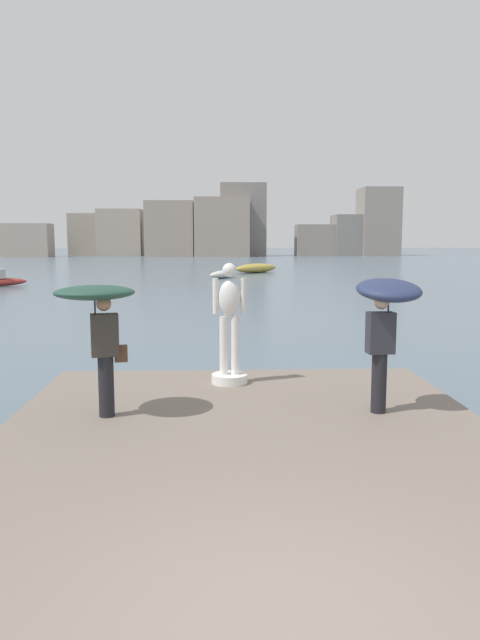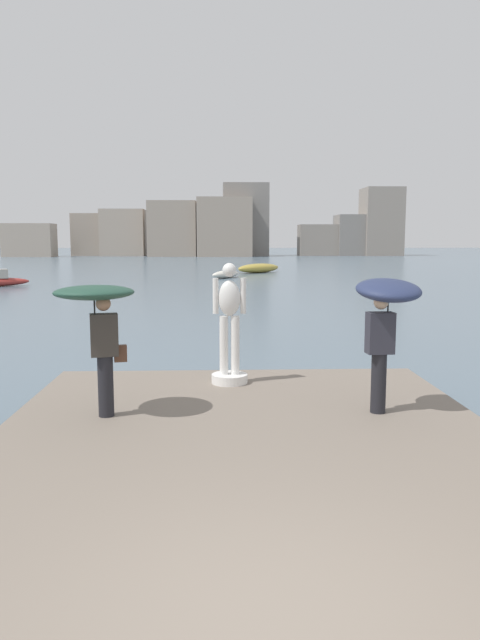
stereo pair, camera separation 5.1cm
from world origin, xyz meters
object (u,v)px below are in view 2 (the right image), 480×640
onlooker_right (386,309)px  boat_mid (259,268)px  statue_white_figure (229,333)px  onlooker_left (97,311)px  boat_rightward (226,274)px

onlooker_right → boat_mid: (1.38, 45.57, -1.51)m
boat_mid → statue_white_figure: bearing=-94.7°
statue_white_figure → onlooker_left: bearing=-134.6°
onlooker_left → boat_rightward: size_ratio=0.53×
statue_white_figure → boat_rightward: size_ratio=0.59×
statue_white_figure → boat_rightward: bearing=89.3°
onlooker_right → onlooker_left: bearing=-179.3°
onlooker_left → onlooker_right: 4.11m
onlooker_right → boat_mid: bearing=88.3°
boat_mid → onlooker_right: bearing=-91.7°
statue_white_figure → onlooker_right: 2.97m
onlooker_left → onlooker_right: (4.11, 0.05, 0.01)m
onlooker_left → boat_mid: bearing=83.1°
statue_white_figure → onlooker_left: statue_white_figure is taller
onlooker_left → statue_white_figure: bearing=45.4°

